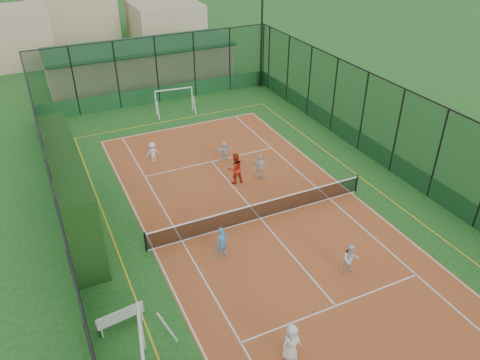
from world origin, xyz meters
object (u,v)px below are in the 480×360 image
Objects in this scene: child_far_back at (224,151)px; white_bench at (120,316)px; clubhouse at (141,64)px; floodlight_ne at (262,37)px; child_far_left at (153,152)px; futsal_goal_far at (174,101)px; coach at (235,168)px; child_near_left at (291,343)px; child_far_right at (260,167)px; child_near_mid at (222,242)px; child_near_right at (350,259)px.

white_bench is at bearing 55.87° from child_far_back.
floodlight_ne is at bearing -32.12° from clubhouse.
white_bench is at bearing -106.84° from clubhouse.
white_bench is at bearing 68.58° from child_far_left.
clubhouse reaches higher than futsal_goal_far.
floodlight_ne reaches higher than coach.
child_far_right is at bearing 60.81° from child_near_left.
floodlight_ne reaches higher than white_bench.
child_near_left is 1.25× the size of child_far_left.
floodlight_ne is 26.40m from white_bench.
white_bench is (-16.40, -20.37, -3.63)m from floodlight_ne.
child_far_right is at bearing -76.81° from futsal_goal_far.
white_bench is 1.17× the size of child_near_mid.
coach is at bearing 128.45° from child_far_left.
child_far_right is 1.25× the size of child_far_back.
child_far_right is (1.33, -11.08, -0.13)m from futsal_goal_far.
child_far_back is (0.39, -8.16, -0.28)m from futsal_goal_far.
child_near_mid is at bearing 92.14° from child_far_left.
floodlight_ne is 5.35× the size of child_near_left.
child_far_right is at bearing 29.66° from white_bench.
child_near_right is 8.75m from coach.
coach is (3.12, 11.32, 0.13)m from child_near_left.
floodlight_ne is at bearing -123.70° from coach.
coach is at bearing 85.68° from child_far_back.
futsal_goal_far is 7.40m from child_far_left.
child_far_back is at bearing -101.71° from coach.
child_near_left reaches higher than child_far_right.
child_near_mid is 1.22× the size of child_far_left.
child_near_left is at bearing 96.54° from child_far_right.
floodlight_ne reaches higher than child_near_right.
child_far_left is 0.82× the size of child_far_right.
floodlight_ne reaches higher than child_far_right.
child_far_back is 2.75m from coach.
child_far_right is at bearing 136.93° from child_far_left.
child_near_mid is 6.21m from coach.
child_far_left is (-3.53, -6.49, -0.27)m from futsal_goal_far.
futsal_goal_far reaches higher than child_near_right.
floodlight_ne is 5.68× the size of child_near_right.
child_near_mid is 8.84m from child_far_back.
child_near_right reaches higher than child_far_left.
coach is at bearing 119.23° from child_near_right.
child_far_right reaches higher than white_bench.
clubhouse is at bearing -80.78° from child_far_back.
futsal_goal_far is at bearing 58.54° from white_bench.
white_bench is 9.49m from child_near_right.
floodlight_ne is 6.70× the size of child_far_left.
child_near_left is 5.94m from child_near_mid.
floodlight_ne reaches higher than clubhouse.
child_far_back is at bearing -43.39° from child_far_right.
floodlight_ne is 2.98× the size of futsal_goal_far.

